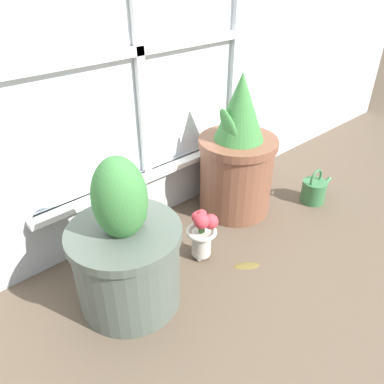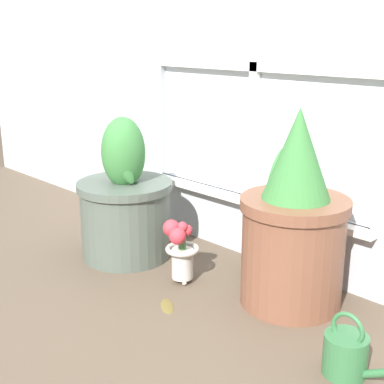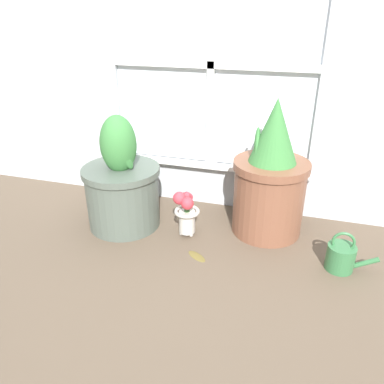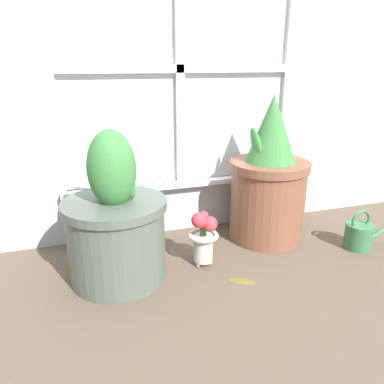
{
  "view_description": "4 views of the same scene",
  "coord_description": "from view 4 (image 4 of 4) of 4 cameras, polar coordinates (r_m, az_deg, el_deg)",
  "views": [
    {
      "loc": [
        -0.84,
        -0.64,
        1.08
      ],
      "look_at": [
        -0.04,
        0.26,
        0.32
      ],
      "focal_mm": 35.0,
      "sensor_mm": 36.0,
      "label": 1
    },
    {
      "loc": [
        1.31,
        -1.04,
        0.9
      ],
      "look_at": [
        -0.01,
        0.27,
        0.34
      ],
      "focal_mm": 50.0,
      "sensor_mm": 36.0,
      "label": 2
    },
    {
      "loc": [
        0.47,
        -1.31,
        1.02
      ],
      "look_at": [
        -0.01,
        0.31,
        0.2
      ],
      "focal_mm": 35.0,
      "sensor_mm": 36.0,
      "label": 3
    },
    {
      "loc": [
        -0.48,
        -1.08,
        0.8
      ],
      "look_at": [
        -0.04,
        0.29,
        0.3
      ],
      "focal_mm": 35.0,
      "sensor_mm": 36.0,
      "label": 4
    }
  ],
  "objects": [
    {
      "name": "flower_vase",
      "position": [
        1.53,
        1.7,
        -6.59
      ],
      "size": [
        0.13,
        0.13,
        0.25
      ],
      "color": "#BCB7AD",
      "rests_on": "ground_plane"
    },
    {
      "name": "watering_can",
      "position": [
        1.86,
        24.1,
        -6.02
      ],
      "size": [
        0.22,
        0.12,
        0.19
      ],
      "color": "#336B3D",
      "rests_on": "ground_plane"
    },
    {
      "name": "fallen_leaf",
      "position": [
        1.5,
        7.53,
        -13.17
      ],
      "size": [
        0.12,
        0.1,
        0.01
      ],
      "color": "brown",
      "rests_on": "ground_plane"
    },
    {
      "name": "ground_plane",
      "position": [
        1.43,
        5.28,
        -15.07
      ],
      "size": [
        10.0,
        10.0,
        0.0
      ],
      "primitive_type": "plane",
      "color": "brown"
    },
    {
      "name": "potted_plant_right",
      "position": [
        1.77,
        11.59,
        1.67
      ],
      "size": [
        0.37,
        0.37,
        0.68
      ],
      "color": "brown",
      "rests_on": "ground_plane"
    },
    {
      "name": "potted_plant_left",
      "position": [
        1.44,
        -11.52,
        -5.08
      ],
      "size": [
        0.39,
        0.39,
        0.58
      ],
      "color": "#4C564C",
      "rests_on": "ground_plane"
    }
  ]
}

